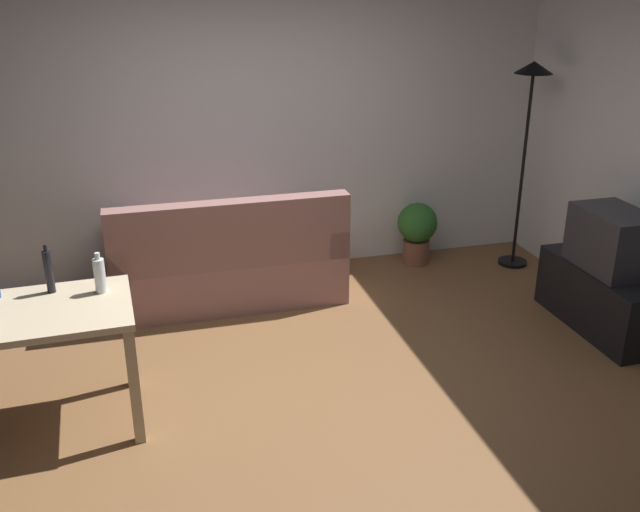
% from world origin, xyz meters
% --- Properties ---
extents(ground_plane, '(5.20, 4.40, 0.02)m').
position_xyz_m(ground_plane, '(0.00, 0.00, -0.01)').
color(ground_plane, brown).
extents(wall_rear, '(5.20, 0.10, 2.70)m').
position_xyz_m(wall_rear, '(0.00, 2.20, 1.35)').
color(wall_rear, white).
rests_on(wall_rear, ground_plane).
extents(couch, '(1.83, 0.84, 0.92)m').
position_xyz_m(couch, '(-0.37, 1.59, 0.31)').
color(couch, '#996B66').
rests_on(couch, ground_plane).
extents(tv_stand, '(0.44, 1.10, 0.48)m').
position_xyz_m(tv_stand, '(2.25, 0.35, 0.24)').
color(tv_stand, black).
rests_on(tv_stand, ground_plane).
extents(tv, '(0.41, 0.60, 0.44)m').
position_xyz_m(tv, '(2.25, 0.35, 0.70)').
color(tv, '#2D2D33').
rests_on(tv, tv_stand).
extents(torchiere_lamp, '(0.32, 0.32, 1.81)m').
position_xyz_m(torchiere_lamp, '(2.25, 1.64, 1.41)').
color(torchiere_lamp, black).
rests_on(torchiere_lamp, ground_plane).
extents(desk, '(1.22, 0.74, 0.76)m').
position_xyz_m(desk, '(-1.72, 0.12, 0.65)').
color(desk, '#C6B28E').
rests_on(desk, ground_plane).
extents(potted_plant, '(0.36, 0.36, 0.57)m').
position_xyz_m(potted_plant, '(1.40, 1.90, 0.33)').
color(potted_plant, brown).
rests_on(potted_plant, ground_plane).
extents(bottle_dark, '(0.05, 0.05, 0.30)m').
position_xyz_m(bottle_dark, '(-1.57, 0.35, 0.89)').
color(bottle_dark, black).
rests_on(bottle_dark, desk).
extents(bottle_clear, '(0.07, 0.07, 0.25)m').
position_xyz_m(bottle_clear, '(-1.29, 0.27, 0.87)').
color(bottle_clear, silver).
rests_on(bottle_clear, desk).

